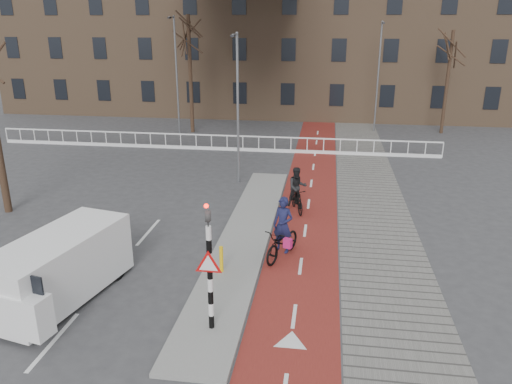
# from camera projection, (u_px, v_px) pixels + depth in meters

# --- Properties ---
(ground) EXTENTS (120.00, 120.00, 0.00)m
(ground) POSITION_uv_depth(u_px,v_px,m) (247.00, 294.00, 14.93)
(ground) COLOR #38383A
(ground) RESTS_ON ground
(bike_lane) EXTENTS (2.50, 60.00, 0.01)m
(bike_lane) POSITION_uv_depth(u_px,v_px,m) (310.00, 190.00, 24.08)
(bike_lane) COLOR maroon
(bike_lane) RESTS_ON ground
(sidewalk) EXTENTS (3.00, 60.00, 0.01)m
(sidewalk) POSITION_uv_depth(u_px,v_px,m) (369.00, 192.00, 23.70)
(sidewalk) COLOR slate
(sidewalk) RESTS_ON ground
(curb_island) EXTENTS (1.80, 16.00, 0.12)m
(curb_island) POSITION_uv_depth(u_px,v_px,m) (245.00, 236.00, 18.75)
(curb_island) COLOR gray
(curb_island) RESTS_ON ground
(traffic_signal) EXTENTS (0.80, 0.80, 3.68)m
(traffic_signal) POSITION_uv_depth(u_px,v_px,m) (209.00, 264.00, 12.47)
(traffic_signal) COLOR black
(traffic_signal) RESTS_ON curb_island
(bollard) EXTENTS (0.12, 0.12, 0.87)m
(bollard) POSITION_uv_depth(u_px,v_px,m) (221.00, 259.00, 15.88)
(bollard) COLOR yellow
(bollard) RESTS_ON curb_island
(cyclist_near) EXTENTS (1.50, 2.25, 2.19)m
(cyclist_near) POSITION_uv_depth(u_px,v_px,m) (283.00, 238.00, 16.96)
(cyclist_near) COLOR black
(cyclist_near) RESTS_ON bike_lane
(cyclist_far) EXTENTS (1.05, 1.88, 1.94)m
(cyclist_far) POSITION_uv_depth(u_px,v_px,m) (297.00, 193.00, 21.11)
(cyclist_far) COLOR black
(cyclist_far) RESTS_ON bike_lane
(van) EXTENTS (2.75, 4.84, 1.96)m
(van) POSITION_uv_depth(u_px,v_px,m) (59.00, 267.00, 14.34)
(van) COLOR white
(van) RESTS_ON ground
(railing) EXTENTS (28.00, 0.10, 0.99)m
(railing) POSITION_uv_depth(u_px,v_px,m) (212.00, 145.00, 31.41)
(railing) COLOR silver
(railing) RESTS_ON ground
(townhouse_row) EXTENTS (46.00, 10.00, 15.90)m
(townhouse_row) POSITION_uv_depth(u_px,v_px,m) (271.00, 20.00, 42.73)
(townhouse_row) COLOR #7F6047
(townhouse_row) RESTS_ON ground
(tree_mid) EXTENTS (0.27, 0.27, 8.15)m
(tree_mid) POSITION_uv_depth(u_px,v_px,m) (190.00, 75.00, 35.24)
(tree_mid) COLOR black
(tree_mid) RESTS_ON ground
(tree_right) EXTENTS (0.23, 0.23, 7.14)m
(tree_right) POSITION_uv_depth(u_px,v_px,m) (447.00, 83.00, 35.03)
(tree_right) COLOR black
(tree_right) RESTS_ON ground
(streetlight_near) EXTENTS (0.12, 0.12, 7.25)m
(streetlight_near) POSITION_uv_depth(u_px,v_px,m) (238.00, 111.00, 24.08)
(streetlight_near) COLOR slate
(streetlight_near) RESTS_ON ground
(streetlight_left) EXTENTS (0.12, 0.12, 8.05)m
(streetlight_left) POSITION_uv_depth(u_px,v_px,m) (177.00, 77.00, 34.48)
(streetlight_left) COLOR slate
(streetlight_left) RESTS_ON ground
(streetlight_right) EXTENTS (0.12, 0.12, 7.73)m
(streetlight_right) POSITION_uv_depth(u_px,v_px,m) (378.00, 78.00, 35.58)
(streetlight_right) COLOR slate
(streetlight_right) RESTS_ON ground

